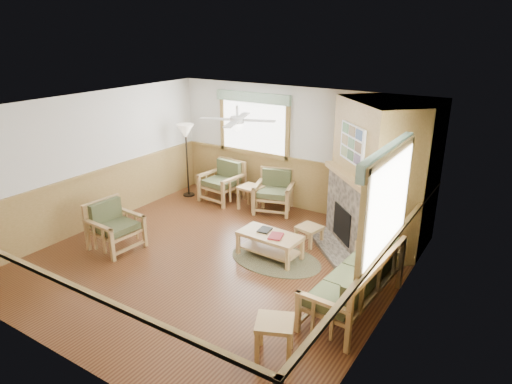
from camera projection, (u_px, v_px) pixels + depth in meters
The scene contains 24 objects.
floor at pixel (215, 261), 8.02m from camera, with size 6.00×6.00×0.01m, color #522C16.
ceiling at pixel (210, 107), 7.09m from camera, with size 6.00×6.00×0.01m, color white.
wall_back at pixel (297, 149), 9.93m from camera, with size 6.00×0.02×2.70m, color silver.
wall_front at pixel (51, 263), 5.18m from camera, with size 6.00×0.02×2.70m, color silver.
wall_left at pixel (93, 161), 9.07m from camera, with size 0.02×6.00×2.70m, color silver.
wall_right at pixel (393, 229), 6.04m from camera, with size 0.02×6.00×2.70m, color silver.
wainscot at pixel (214, 232), 7.83m from camera, with size 6.00×6.00×1.10m, color olive, non-canonical shape.
fireplace at pixel (374, 177), 8.14m from camera, with size 2.20×2.20×2.70m, color olive, non-canonical shape.
window_back at pixel (254, 91), 10.05m from camera, with size 1.90×0.16×1.50m, color white, non-canonical shape.
window_right at pixel (394, 146), 5.49m from camera, with size 0.16×1.90×1.50m, color white, non-canonical shape.
ceiling_fan at pixel (237, 108), 7.19m from camera, with size 1.24×1.24×0.36m, color white, non-canonical shape.
sofa at pixel (354, 281), 6.53m from camera, with size 0.79×1.94×0.89m, color tan, non-canonical shape.
armchair_back_left at pixel (222, 182), 10.64m from camera, with size 0.82×0.82×0.93m, color tan, non-canonical shape.
armchair_back_right at pixel (274, 192), 10.04m from camera, with size 0.80×0.80×0.90m, color tan, non-canonical shape.
armchair_left at pixel (115, 226), 8.32m from camera, with size 0.79×0.79×0.88m, color tan, non-canonical shape.
coffee_table at pixel (270, 245), 8.08m from camera, with size 1.13×0.56×0.45m, color tan, non-canonical shape.
end_table_chairs at pixel (251, 198), 10.21m from camera, with size 0.48×0.46×0.53m, color tan, non-canonical shape.
end_table_sofa at pixel (275, 339), 5.62m from camera, with size 0.46×0.44×0.52m, color tan, non-canonical shape.
footstool at pixel (309, 235), 8.58m from camera, with size 0.41×0.41×0.36m, color tan, non-canonical shape.
braided_rug at pixel (276, 259), 8.05m from camera, with size 1.69×1.69×0.01m, color #4D4930.
floor_lamp_left at pixel (187, 161), 10.81m from camera, with size 0.40×0.40×1.76m, color black, non-canonical shape.
floor_lamp_right at pixel (378, 233), 7.16m from camera, with size 0.38×0.38×1.66m, color black, non-canonical shape.
book_red at pixel (276, 235), 7.87m from camera, with size 0.22×0.30×0.03m, color maroon.
book_dark at pixel (265, 229), 8.12m from camera, with size 0.20×0.27×0.03m, color black.
Camera 1 is at (4.44, -5.61, 3.89)m, focal length 32.00 mm.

